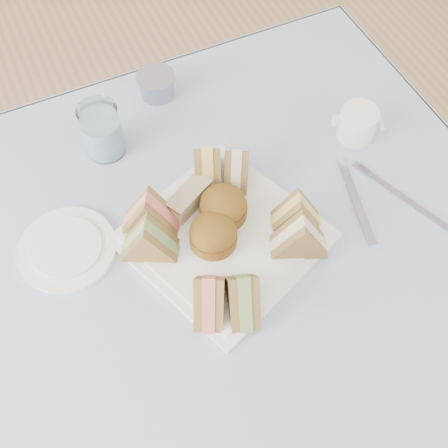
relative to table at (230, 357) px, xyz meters
name	(u,v)px	position (x,y,z in m)	size (l,w,h in m)	color
floor	(229,401)	(0.00, 0.00, -0.37)	(4.00, 4.00, 0.00)	#9E7751
table	(230,357)	(0.00, 0.00, 0.00)	(0.90, 0.90, 0.74)	brown
tablecloth	(232,281)	(0.00, 0.00, 0.37)	(1.02, 1.02, 0.01)	#A0B6D7
serving_plate	(224,238)	(0.02, 0.07, 0.38)	(0.28, 0.28, 0.01)	white
sandwich_fl_a	(209,292)	(-0.05, -0.03, 0.43)	(0.09, 0.04, 0.08)	brown
sandwich_fl_b	(243,291)	(0.00, -0.05, 0.43)	(0.10, 0.04, 0.08)	brown
sandwich_fr_a	(297,210)	(0.14, 0.05, 0.42)	(0.08, 0.04, 0.07)	brown
sandwich_fr_b	(301,234)	(0.12, 0.00, 0.43)	(0.09, 0.04, 0.08)	brown
sandwich_bl_a	(148,238)	(-0.10, 0.10, 0.43)	(0.09, 0.04, 0.08)	brown
sandwich_bl_b	(149,211)	(-0.08, 0.14, 0.43)	(0.10, 0.04, 0.09)	brown
sandwich_br_a	(237,164)	(0.09, 0.17, 0.43)	(0.09, 0.04, 0.08)	brown
sandwich_br_b	(208,163)	(0.04, 0.19, 0.43)	(0.09, 0.04, 0.08)	brown
scone_left	(213,234)	(0.00, 0.07, 0.41)	(0.08, 0.08, 0.05)	#8C5F19
scone_right	(223,206)	(0.04, 0.11, 0.41)	(0.08, 0.08, 0.05)	#8C5F19
pastry_slice	(190,198)	(-0.01, 0.15, 0.41)	(0.09, 0.03, 0.04)	#E1BC84
side_plate	(67,249)	(-0.22, 0.16, 0.38)	(0.16, 0.16, 0.01)	white
water_glass	(102,130)	(-0.09, 0.34, 0.43)	(0.07, 0.07, 0.10)	white
tea_strainer	(157,86)	(0.04, 0.43, 0.40)	(0.08, 0.08, 0.04)	#9D9DB4
knife	(355,199)	(0.26, 0.05, 0.38)	(0.01, 0.18, 0.00)	#9D9DB4
fork	(411,202)	(0.34, 0.00, 0.38)	(0.01, 0.18, 0.00)	#9D9DB4
creamer_jug	(357,124)	(0.34, 0.18, 0.41)	(0.07, 0.07, 0.06)	white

